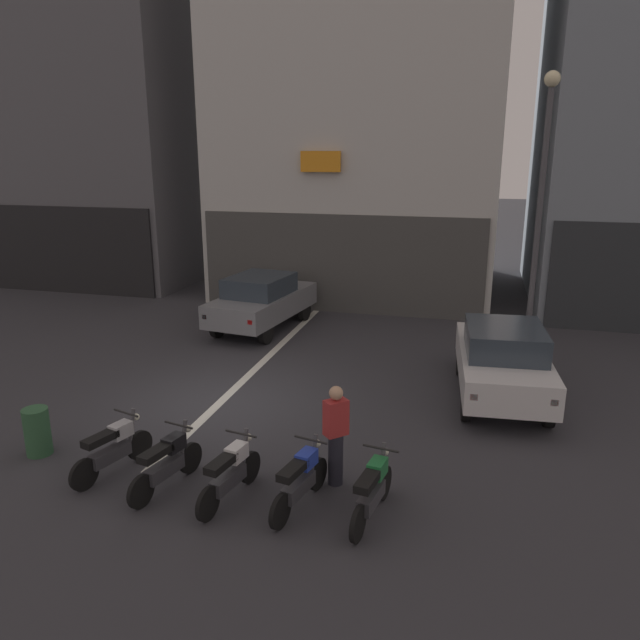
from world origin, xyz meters
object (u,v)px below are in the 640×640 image
(car_grey_crossing_near, at_px, (262,300))
(motorcycle_black_row_left_mid, at_px, (167,462))
(car_white_parked_kerbside, at_px, (502,359))
(car_black_down_street, at_px, (374,267))
(street_lamp, at_px, (541,194))
(motorcycle_blue_row_right_mid, at_px, (300,479))
(motorcycle_green_row_rightmost, at_px, (373,490))
(motorcycle_white_row_centre, at_px, (230,472))
(trash_bin, at_px, (37,432))
(person_by_motorcycles, at_px, (336,435))
(motorcycle_silver_row_leftmost, at_px, (113,448))

(car_grey_crossing_near, relative_size, motorcycle_black_row_left_mid, 2.62)
(car_white_parked_kerbside, distance_m, car_black_down_street, 10.60)
(car_grey_crossing_near, bearing_deg, car_black_down_street, 68.59)
(street_lamp, bearing_deg, car_white_parked_kerbside, -104.95)
(motorcycle_blue_row_right_mid, relative_size, motorcycle_green_row_rightmost, 0.99)
(car_grey_crossing_near, relative_size, motorcycle_white_row_centre, 2.60)
(car_black_down_street, bearing_deg, motorcycle_white_row_centre, -88.62)
(trash_bin, bearing_deg, car_grey_crossing_near, 82.21)
(car_grey_crossing_near, xyz_separation_m, street_lamp, (7.44, -1.13, 3.29))
(car_black_down_street, xyz_separation_m, trash_bin, (-3.47, -14.28, -0.46))
(street_lamp, xyz_separation_m, motorcycle_white_row_centre, (-4.74, -7.67, -3.72))
(motorcycle_black_row_left_mid, xyz_separation_m, motorcycle_blue_row_right_mid, (2.17, 0.04, 0.00))
(person_by_motorcycles, distance_m, trash_bin, 5.30)
(car_white_parked_kerbside, distance_m, motorcycle_green_row_rightmost, 5.42)
(car_black_down_street, height_order, trash_bin, car_black_down_street)
(motorcycle_silver_row_leftmost, xyz_separation_m, motorcycle_green_row_rightmost, (4.34, -0.16, 0.00))
(car_grey_crossing_near, height_order, street_lamp, street_lamp)
(motorcycle_black_row_left_mid, relative_size, motorcycle_white_row_centre, 0.99)
(car_black_down_street, height_order, street_lamp, street_lamp)
(car_white_parked_kerbside, bearing_deg, motorcycle_white_row_centre, -128.37)
(motorcycle_white_row_centre, bearing_deg, car_white_parked_kerbside, 51.63)
(car_white_parked_kerbside, xyz_separation_m, trash_bin, (-7.90, -4.65, -0.46))
(car_white_parked_kerbside, bearing_deg, car_black_down_street, 114.65)
(car_white_parked_kerbside, xyz_separation_m, motorcycle_blue_row_right_mid, (-2.98, -5.05, -0.43))
(car_black_down_street, relative_size, trash_bin, 4.95)
(motorcycle_silver_row_leftmost, bearing_deg, trash_bin, 171.36)
(person_by_motorcycles, bearing_deg, motorcycle_green_row_rightmost, -46.81)
(car_white_parked_kerbside, height_order, motorcycle_green_row_rightmost, car_white_parked_kerbside)
(car_white_parked_kerbside, bearing_deg, street_lamp, 75.05)
(car_grey_crossing_near, relative_size, person_by_motorcycles, 2.58)
(motorcycle_silver_row_leftmost, bearing_deg, motorcycle_black_row_left_mid, -10.26)
(motorcycle_green_row_rightmost, bearing_deg, motorcycle_white_row_centre, -177.98)
(motorcycle_blue_row_right_mid, bearing_deg, person_by_motorcycles, 65.48)
(motorcycle_black_row_left_mid, height_order, person_by_motorcycles, person_by_motorcycles)
(motorcycle_black_row_left_mid, xyz_separation_m, person_by_motorcycles, (2.52, 0.82, 0.40))
(motorcycle_white_row_centre, relative_size, trash_bin, 1.95)
(trash_bin, bearing_deg, street_lamp, 39.96)
(street_lamp, relative_size, trash_bin, 8.09)
(car_black_down_street, relative_size, motorcycle_green_row_rightmost, 2.54)
(car_grey_crossing_near, bearing_deg, motorcycle_silver_row_leftmost, -86.49)
(person_by_motorcycles, bearing_deg, car_black_down_street, 97.35)
(motorcycle_silver_row_leftmost, bearing_deg, car_black_down_street, 82.89)
(motorcycle_white_row_centre, xyz_separation_m, trash_bin, (-3.83, 0.49, -0.03))
(motorcycle_green_row_rightmost, bearing_deg, car_grey_crossing_near, 119.12)
(motorcycle_black_row_left_mid, relative_size, person_by_motorcycles, 0.99)
(car_black_down_street, relative_size, motorcycle_black_row_left_mid, 2.56)
(street_lamp, bearing_deg, car_grey_crossing_near, 171.32)
(motorcycle_silver_row_leftmost, distance_m, person_by_motorcycles, 3.68)
(car_black_down_street, relative_size, motorcycle_white_row_centre, 2.55)
(car_black_down_street, height_order, motorcycle_black_row_left_mid, car_black_down_street)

